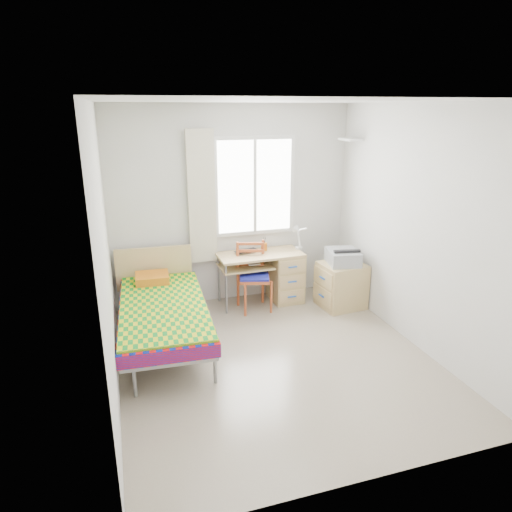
{
  "coord_description": "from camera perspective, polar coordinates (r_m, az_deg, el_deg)",
  "views": [
    {
      "loc": [
        -1.47,
        -4.0,
        2.55
      ],
      "look_at": [
        -0.05,
        0.55,
        0.99
      ],
      "focal_mm": 32.0,
      "sensor_mm": 36.0,
      "label": 1
    }
  ],
  "objects": [
    {
      "name": "curtain",
      "position": [
        5.88,
        -6.81,
        7.25
      ],
      "size": [
        0.35,
        0.05,
        1.7
      ],
      "primitive_type": "cube",
      "color": "beige",
      "rests_on": "wall_back"
    },
    {
      "name": "laptop",
      "position": [
        6.04,
        -0.95,
        0.47
      ],
      "size": [
        0.38,
        0.3,
        0.03
      ],
      "primitive_type": "imported",
      "rotation": [
        0.0,
        0.0,
        0.31
      ],
      "color": "black",
      "rests_on": "desk"
    },
    {
      "name": "window",
      "position": [
        6.08,
        -0.17,
        8.69
      ],
      "size": [
        1.1,
        0.04,
        1.3
      ],
      "color": "white",
      "rests_on": "wall_back"
    },
    {
      "name": "ceiling",
      "position": [
        4.26,
        2.98,
        18.81
      ],
      "size": [
        3.5,
        3.5,
        0.0
      ],
      "primitive_type": "plane",
      "rotation": [
        3.14,
        0.0,
        0.0
      ],
      "color": "white",
      "rests_on": "wall_back"
    },
    {
      "name": "wall_left",
      "position": [
        4.19,
        -18.32,
        -0.14
      ],
      "size": [
        0.0,
        3.5,
        3.5
      ],
      "primitive_type": "plane",
      "rotation": [
        1.57,
        0.0,
        1.57
      ],
      "color": "silver",
      "rests_on": "ground"
    },
    {
      "name": "task_lamp",
      "position": [
        6.07,
        5.3,
        2.7
      ],
      "size": [
        0.22,
        0.31,
        0.38
      ],
      "rotation": [
        0.0,
        0.0,
        -0.23
      ],
      "color": "white",
      "rests_on": "desk"
    },
    {
      "name": "bed",
      "position": [
        5.2,
        -11.6,
        -6.4
      ],
      "size": [
        1.04,
        2.05,
        0.87
      ],
      "rotation": [
        0.0,
        0.0,
        -0.05
      ],
      "color": "gray",
      "rests_on": "floor"
    },
    {
      "name": "printer",
      "position": [
        6.04,
        10.81,
        -0.07
      ],
      "size": [
        0.45,
        0.5,
        0.19
      ],
      "rotation": [
        0.0,
        0.0,
        -0.18
      ],
      "color": "gray",
      "rests_on": "cabinet"
    },
    {
      "name": "wall_back",
      "position": [
        6.06,
        -2.96,
        6.24
      ],
      "size": [
        3.2,
        0.0,
        3.2
      ],
      "primitive_type": "plane",
      "rotation": [
        1.57,
        0.0,
        0.0
      ],
      "color": "silver",
      "rests_on": "ground"
    },
    {
      "name": "wall_right",
      "position": [
        5.19,
        19.58,
        3.17
      ],
      "size": [
        0.0,
        3.5,
        3.5
      ],
      "primitive_type": "plane",
      "rotation": [
        1.57,
        0.0,
        -1.57
      ],
      "color": "silver",
      "rests_on": "ground"
    },
    {
      "name": "floating_shelf",
      "position": [
        6.17,
        11.72,
        14.08
      ],
      "size": [
        0.2,
        0.32,
        0.03
      ],
      "primitive_type": "cube",
      "color": "white",
      "rests_on": "wall_right"
    },
    {
      "name": "cabinet",
      "position": [
        6.16,
        10.61,
        -3.61
      ],
      "size": [
        0.6,
        0.54,
        0.6
      ],
      "rotation": [
        0.0,
        0.0,
        0.1
      ],
      "color": "tan",
      "rests_on": "floor"
    },
    {
      "name": "desk",
      "position": [
        6.23,
        3.07,
        -2.22
      ],
      "size": [
        1.13,
        0.54,
        0.7
      ],
      "rotation": [
        0.0,
        0.0,
        0.02
      ],
      "color": "tan",
      "rests_on": "floor"
    },
    {
      "name": "book",
      "position": [
        6.01,
        -1.14,
        -0.87
      ],
      "size": [
        0.17,
        0.23,
        0.02
      ],
      "primitive_type": "imported",
      "rotation": [
        0.0,
        0.0,
        -0.07
      ],
      "color": "gray",
      "rests_on": "desk"
    },
    {
      "name": "chair",
      "position": [
        5.94,
        -0.29,
        -1.99
      ],
      "size": [
        0.48,
        0.48,
        0.9
      ],
      "rotation": [
        0.0,
        0.0,
        -0.28
      ],
      "color": "#A2411F",
      "rests_on": "floor"
    },
    {
      "name": "floor",
      "position": [
        4.97,
        2.48,
        -12.76
      ],
      "size": [
        3.5,
        3.5,
        0.0
      ],
      "primitive_type": "plane",
      "color": "#BCAD93",
      "rests_on": "ground"
    },
    {
      "name": "pen_cup",
      "position": [
        6.15,
        1.01,
        1.16
      ],
      "size": [
        0.1,
        0.1,
        0.1
      ],
      "primitive_type": "cylinder",
      "rotation": [
        0.0,
        0.0,
        -0.19
      ],
      "color": "orange",
      "rests_on": "desk"
    }
  ]
}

